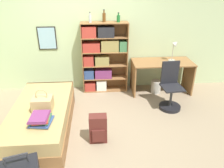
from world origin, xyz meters
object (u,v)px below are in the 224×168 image
(handbag, at_px, (43,103))
(bottle_brown, at_px, (104,17))
(backpack, at_px, (98,129))
(waste_bin, at_px, (156,87))
(bed, at_px, (42,118))
(desk, at_px, (162,70))
(desk_chair, at_px, (170,93))
(bottle_green, at_px, (90,19))
(bookcase, at_px, (101,57))
(bottle_clear, at_px, (118,18))
(desk_lamp, at_px, (175,47))
(book_stack_on_bed, at_px, (40,119))

(handbag, xyz_separation_m, bottle_brown, (1.06, 1.61, 1.07))
(backpack, bearing_deg, waste_bin, 49.59)
(bed, height_order, bottle_brown, bottle_brown)
(desk, relative_size, desk_chair, 1.40)
(bottle_green, distance_m, waste_bin, 2.08)
(bookcase, distance_m, bottle_green, 0.86)
(bottle_clear, distance_m, desk_lamp, 1.36)
(desk, bearing_deg, waste_bin, -150.83)
(handbag, xyz_separation_m, book_stack_on_bed, (0.04, -0.37, -0.04))
(bottle_clear, xyz_separation_m, backpack, (-0.49, -1.81, -1.40))
(backpack, bearing_deg, bed, 158.84)
(book_stack_on_bed, relative_size, bottle_brown, 1.49)
(bookcase, relative_size, backpack, 3.30)
(bed, relative_size, bottle_clear, 9.88)
(book_stack_on_bed, relative_size, backpack, 0.79)
(bottle_brown, distance_m, desk, 1.72)
(backpack, bearing_deg, desk_chair, 32.62)
(bottle_brown, bearing_deg, desk, -9.41)
(waste_bin, bearing_deg, book_stack_on_bed, -141.86)
(desk, distance_m, desk_lamp, 0.59)
(bed, height_order, waste_bin, bed)
(bottle_clear, bearing_deg, book_stack_on_bed, -124.18)
(bottle_brown, relative_size, bottle_clear, 1.30)
(desk_chair, bearing_deg, handbag, -163.62)
(handbag, relative_size, desk_chair, 0.38)
(backpack, bearing_deg, desk_lamp, 44.56)
(bottle_clear, bearing_deg, desk_chair, -42.43)
(desk, height_order, backpack, desk)
(book_stack_on_bed, xyz_separation_m, desk, (2.28, 1.77, -0.03))
(handbag, relative_size, book_stack_on_bed, 0.96)
(bookcase, bearing_deg, book_stack_on_bed, -115.83)
(desk_lamp, bearing_deg, bottle_green, 176.87)
(bottle_clear, bearing_deg, backpack, -105.11)
(book_stack_on_bed, bearing_deg, desk, 37.73)
(bookcase, xyz_separation_m, bottle_clear, (0.37, -0.01, 0.83))
(bottle_green, xyz_separation_m, waste_bin, (1.44, -0.20, -1.49))
(bottle_clear, bearing_deg, bottle_brown, 171.07)
(bed, distance_m, desk, 2.74)
(bottle_brown, distance_m, waste_bin, 1.92)
(desk, bearing_deg, book_stack_on_bed, -142.27)
(bed, height_order, bookcase, bookcase)
(handbag, xyz_separation_m, desk, (2.32, 1.40, -0.07))
(bottle_green, xyz_separation_m, backpack, (0.09, -1.79, -1.41))
(desk, height_order, waste_bin, desk)
(bed, height_order, bottle_clear, bottle_clear)
(desk_chair, xyz_separation_m, waste_bin, (-0.10, 0.65, -0.17))
(bottle_clear, distance_m, backpack, 2.34)
(bookcase, xyz_separation_m, desk_lamp, (1.60, -0.13, 0.24))
(desk, bearing_deg, handbag, -148.98)
(desk, relative_size, desk_lamp, 2.76)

